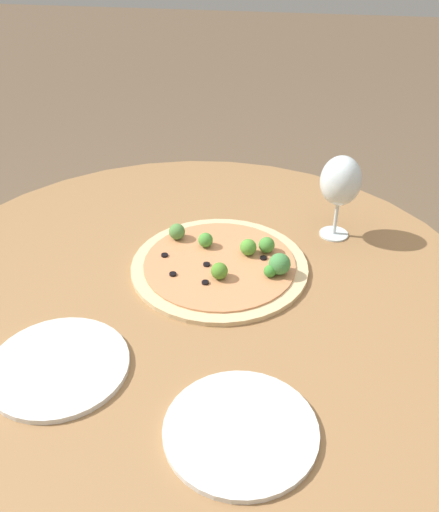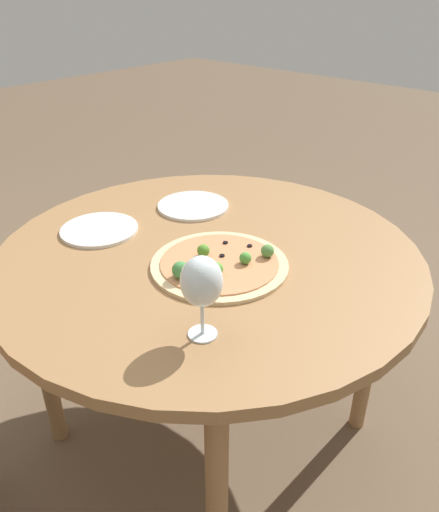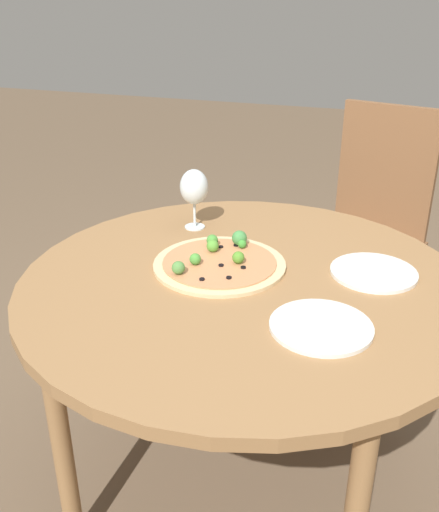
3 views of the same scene
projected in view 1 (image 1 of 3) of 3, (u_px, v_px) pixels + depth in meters
ground_plane at (199, 503)px, 1.49m from camera, size 12.00×12.00×0.00m
dining_table at (192, 317)px, 1.12m from camera, size 1.16×1.16×0.70m
pizza at (223, 264)px, 1.14m from camera, size 0.35×0.35×0.06m
wine_glass at (341, 182)px, 1.18m from camera, size 0.09×0.09×0.19m
plate_near at (241, 430)px, 0.81m from camera, size 0.22×0.22×0.01m
plate_far at (59, 366)px, 0.92m from camera, size 0.23×0.23×0.01m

